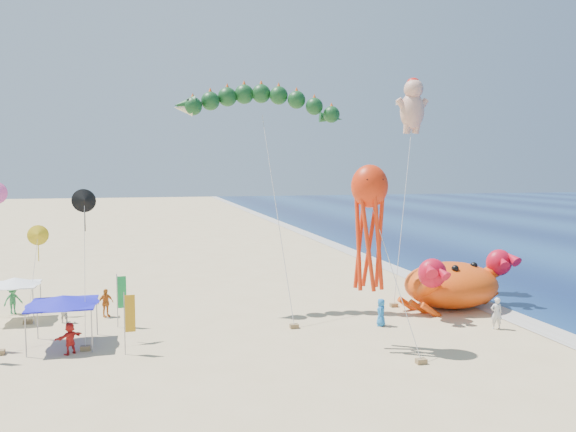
# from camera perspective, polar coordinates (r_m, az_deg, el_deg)

# --- Properties ---
(ground) EXTENTS (320.00, 320.00, 0.00)m
(ground) POSITION_cam_1_polar(r_m,az_deg,el_deg) (34.15, 4.16, -11.14)
(ground) COLOR #D1B784
(ground) RESTS_ON ground
(foam_strip) EXTENTS (320.00, 320.00, 0.00)m
(foam_strip) POSITION_cam_1_polar(r_m,az_deg,el_deg) (39.50, 21.14, -9.24)
(foam_strip) COLOR silver
(foam_strip) RESTS_ON ground
(crab_inflatable) EXTENTS (8.74, 7.28, 3.83)m
(crab_inflatable) POSITION_cam_1_polar(r_m,az_deg,el_deg) (39.70, 16.32, -6.56)
(crab_inflatable) COLOR #E5470C
(crab_inflatable) RESTS_ON ground
(dragon_kite) EXTENTS (11.01, 7.05, 14.62)m
(dragon_kite) POSITION_cam_1_polar(r_m,az_deg,el_deg) (37.60, -2.89, 10.96)
(dragon_kite) COLOR #0F3A17
(dragon_kite) RESTS_ON ground
(cherub_kite) EXTENTS (4.82, 5.99, 16.27)m
(cherub_kite) POSITION_cam_1_polar(r_m,az_deg,el_deg) (44.52, 12.53, 10.97)
(cherub_kite) COLOR #DDA087
(cherub_kite) RESTS_ON ground
(octopus_kite) EXTENTS (2.73, 4.08, 9.60)m
(octopus_kite) POSITION_cam_1_polar(r_m,az_deg,el_deg) (29.32, 8.27, -0.15)
(octopus_kite) COLOR red
(octopus_kite) RESTS_ON ground
(canopy_blue) EXTENTS (3.70, 3.70, 2.71)m
(canopy_blue) POSITION_cam_1_polar(r_m,az_deg,el_deg) (32.30, -21.92, -7.94)
(canopy_blue) COLOR gray
(canopy_blue) RESTS_ON ground
(canopy_white) EXTENTS (3.00, 3.00, 2.71)m
(canopy_white) POSITION_cam_1_polar(r_m,az_deg,el_deg) (38.66, -26.03, -6.02)
(canopy_white) COLOR gray
(canopy_white) RESTS_ON ground
(feather_flags) EXTENTS (7.54, 5.27, 3.20)m
(feather_flags) POSITION_cam_1_polar(r_m,az_deg,el_deg) (32.05, -22.17, -8.83)
(feather_flags) COLOR gray
(feather_flags) RESTS_ON ground
(beachgoers) EXTENTS (29.32, 11.65, 1.88)m
(beachgoers) POSITION_cam_1_polar(r_m,az_deg,el_deg) (35.05, -14.51, -9.40)
(beachgoers) COLOR silver
(beachgoers) RESTS_ON ground
(small_kites) EXTENTS (6.30, 9.56, 8.71)m
(small_kites) POSITION_cam_1_polar(r_m,az_deg,el_deg) (35.36, -23.98, -0.68)
(small_kites) COLOR gold
(small_kites) RESTS_ON ground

